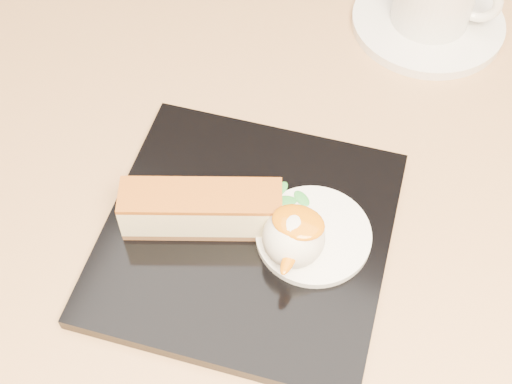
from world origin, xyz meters
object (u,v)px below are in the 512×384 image
at_px(table, 298,278).
at_px(saucer, 428,22).
at_px(dessert_plate, 247,236).
at_px(ice_cream_scoop, 294,237).
at_px(cheesecake, 202,209).

relative_size(table, saucer, 5.33).
height_order(dessert_plate, ice_cream_scoop, ice_cream_scoop).
xyz_separation_m(table, dessert_plate, (-0.03, -0.06, 0.16)).
bearing_deg(cheesecake, saucer, 49.26).
distance_m(dessert_plate, saucer, 0.31).
relative_size(ice_cream_scoop, saucer, 0.31).
distance_m(ice_cream_scoop, saucer, 0.31).
bearing_deg(dessert_plate, ice_cream_scoop, -7.13).
bearing_deg(dessert_plate, cheesecake, -171.87).
bearing_deg(ice_cream_scoop, cheesecake, 180.00).
xyz_separation_m(dessert_plate, ice_cream_scoop, (0.04, -0.00, 0.03)).
distance_m(table, saucer, 0.29).
bearing_deg(table, cheesecake, -132.39).
distance_m(table, ice_cream_scoop, 0.20).
bearing_deg(saucer, table, -100.83).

